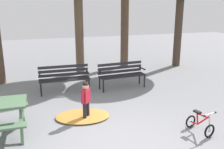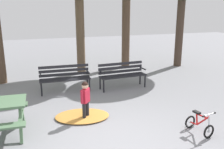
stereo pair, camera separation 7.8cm
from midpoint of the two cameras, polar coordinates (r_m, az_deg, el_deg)
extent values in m
plane|color=gray|center=(5.20, 1.09, -15.68)|extent=(36.00, 36.00, 0.00)
cube|color=#4C6B4C|center=(5.56, -20.46, -10.37)|extent=(0.08, 0.57, 0.76)
cube|color=#4C6B4C|center=(6.02, -20.24, -8.36)|extent=(0.08, 0.57, 0.76)
cube|color=#4C6B4C|center=(5.76, -20.40, -8.76)|extent=(0.12, 1.10, 0.04)
cube|color=#232328|center=(8.22, -11.22, -0.75)|extent=(1.60, 0.12, 0.03)
cube|color=#232328|center=(8.11, -11.12, -0.98)|extent=(1.60, 0.12, 0.03)
cube|color=#232328|center=(7.99, -11.02, -1.21)|extent=(1.60, 0.12, 0.03)
cube|color=#232328|center=(7.88, -10.92, -1.45)|extent=(1.60, 0.12, 0.03)
cube|color=#232328|center=(8.24, -11.28, -0.01)|extent=(1.60, 0.10, 0.09)
cube|color=#232328|center=(8.20, -11.33, 0.89)|extent=(1.60, 0.10, 0.09)
cube|color=#232328|center=(8.17, -11.38, 1.79)|extent=(1.60, 0.10, 0.09)
cylinder|color=black|center=(8.07, -5.57, -2.46)|extent=(0.05, 0.05, 0.44)
cylinder|color=black|center=(8.41, -6.08, -1.75)|extent=(0.05, 0.05, 0.44)
cube|color=black|center=(8.13, -5.90, 0.59)|extent=(0.05, 0.40, 0.03)
cylinder|color=black|center=(7.93, -16.25, -3.37)|extent=(0.05, 0.05, 0.44)
cylinder|color=black|center=(8.27, -16.32, -2.60)|extent=(0.05, 0.05, 0.44)
cube|color=black|center=(7.98, -16.50, -0.25)|extent=(0.05, 0.40, 0.03)
cube|color=#232328|center=(8.47, 1.70, 0.02)|extent=(1.60, 0.15, 0.03)
cube|color=#232328|center=(8.37, 2.03, -0.18)|extent=(1.60, 0.15, 0.03)
cube|color=#232328|center=(8.26, 2.37, -0.39)|extent=(1.60, 0.15, 0.03)
cube|color=#232328|center=(8.16, 2.72, -0.60)|extent=(1.60, 0.15, 0.03)
cube|color=#232328|center=(8.48, 1.59, 0.73)|extent=(1.60, 0.12, 0.09)
cube|color=#232328|center=(8.45, 1.60, 1.61)|extent=(1.60, 0.12, 0.09)
cube|color=#232328|center=(8.42, 1.61, 2.49)|extent=(1.60, 0.12, 0.09)
cylinder|color=black|center=(8.57, 7.20, -1.46)|extent=(0.05, 0.05, 0.44)
cylinder|color=black|center=(8.87, 6.07, -0.84)|extent=(0.05, 0.05, 0.44)
cube|color=black|center=(8.61, 6.71, 1.41)|extent=(0.06, 0.40, 0.03)
cylinder|color=black|center=(7.97, -2.27, -2.65)|extent=(0.05, 0.05, 0.44)
cylinder|color=black|center=(8.29, -3.12, -1.93)|extent=(0.05, 0.05, 0.44)
cube|color=black|center=(8.02, -2.74, 0.44)|extent=(0.06, 0.40, 0.03)
cylinder|color=black|center=(6.22, -5.95, -8.02)|extent=(0.09, 0.09, 0.44)
cube|color=black|center=(6.30, -5.91, -9.61)|extent=(0.18, 0.17, 0.06)
cylinder|color=black|center=(6.10, -6.66, -8.53)|extent=(0.09, 0.09, 0.44)
cube|color=black|center=(6.18, -6.60, -10.15)|extent=(0.18, 0.17, 0.06)
cube|color=#B71E33|center=(6.02, -6.41, -4.93)|extent=(0.25, 0.26, 0.33)
sphere|color=#E0B28E|center=(5.93, -6.48, -2.60)|extent=(0.16, 0.16, 0.16)
sphere|color=black|center=(5.93, -6.49, -2.38)|extent=(0.15, 0.15, 0.15)
cylinder|color=#B71E33|center=(6.14, -5.72, -4.40)|extent=(0.07, 0.07, 0.31)
cylinder|color=#B71E33|center=(5.89, -7.14, -5.30)|extent=(0.07, 0.07, 0.31)
torus|color=black|center=(5.72, 21.10, -12.02)|extent=(0.30, 0.10, 0.30)
cylinder|color=silver|center=(5.72, 21.10, -12.02)|extent=(0.06, 0.05, 0.04)
torus|color=black|center=(6.01, 17.23, -10.26)|extent=(0.30, 0.10, 0.30)
cylinder|color=silver|center=(6.01, 17.23, -10.26)|extent=(0.06, 0.05, 0.04)
torus|color=white|center=(6.13, 17.88, -10.80)|extent=(0.11, 0.04, 0.11)
torus|color=white|center=(5.98, 16.43, -11.36)|extent=(0.11, 0.04, 0.11)
cylinder|color=red|center=(5.74, 19.87, -9.88)|extent=(0.09, 0.31, 0.32)
cylinder|color=red|center=(5.84, 18.65, -9.53)|extent=(0.05, 0.08, 0.27)
cylinder|color=red|center=(5.95, 17.95, -10.50)|extent=(0.07, 0.20, 0.05)
cylinder|color=silver|center=(5.66, 21.10, -10.50)|extent=(0.04, 0.08, 0.32)
cylinder|color=red|center=(5.71, 19.80, -8.90)|extent=(0.09, 0.32, 0.05)
cube|color=black|center=(5.80, 18.63, -8.12)|extent=(0.12, 0.18, 0.04)
cylinder|color=silver|center=(5.59, 21.15, -8.49)|extent=(0.34, 0.09, 0.02)
cylinder|color=black|center=(5.71, 22.24, -8.07)|extent=(0.06, 0.04, 0.04)
cylinder|color=black|center=(5.46, 20.00, -8.92)|extent=(0.06, 0.04, 0.04)
ellipsoid|color=#C68438|center=(6.34, -7.11, -9.44)|extent=(1.50, 1.19, 0.07)
cylinder|color=brown|center=(10.24, -7.74, 9.13)|extent=(0.34, 0.34, 3.19)
cylinder|color=brown|center=(11.33, 2.74, 11.94)|extent=(0.36, 0.36, 4.02)
cylinder|color=#423328|center=(11.81, 14.75, 9.47)|extent=(0.34, 0.34, 3.15)
camera|label=1|loc=(0.04, -90.32, -0.09)|focal=39.82mm
camera|label=2|loc=(0.04, 89.68, 0.09)|focal=39.82mm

